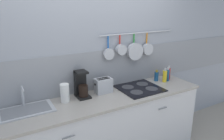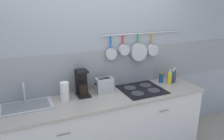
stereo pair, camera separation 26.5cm
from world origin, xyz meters
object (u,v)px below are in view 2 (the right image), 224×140
Objects in this scene: bottle_cooking_wine at (170,78)px; bottle_dish_soap at (173,77)px; toaster at (104,85)px; bottle_sesame_oil at (174,75)px; bottle_olive_oil at (161,78)px; paper_towel_roll at (65,91)px; coffee_maker at (82,85)px.

bottle_cooking_wine is 0.07m from bottle_dish_soap.
bottle_sesame_oil reaches higher than toaster.
bottle_cooking_wine reaches higher than bottle_olive_oil.
paper_towel_roll reaches higher than bottle_cooking_wine.
toaster reaches higher than bottle_olive_oil.
bottle_cooking_wine is (0.07, -0.10, 0.02)m from bottle_olive_oil.
coffee_maker is at bearing 177.37° from bottle_sesame_oil.
bottle_sesame_oil is (1.11, -0.04, -0.00)m from toaster.
bottle_sesame_oil is at bearing 37.20° from bottle_dish_soap.
toaster is at bearing 175.37° from bottle_dish_soap.
bottle_olive_oil is at bearing 169.44° from bottle_sesame_oil.
paper_towel_roll is 0.53m from toaster.
paper_towel_roll is 1.04× the size of bottle_sesame_oil.
toaster is at bearing -179.85° from bottle_olive_oil.
coffee_maker is 1.58× the size of bottle_cooking_wine.
bottle_sesame_oil reaches higher than bottle_olive_oil.
bottle_dish_soap is 0.08m from bottle_sesame_oil.
paper_towel_roll is at bearing 179.52° from bottle_sesame_oil.
coffee_maker is 1.55× the size of bottle_sesame_oil.
bottle_sesame_oil is (1.63, -0.01, -0.02)m from paper_towel_roll.
coffee_maker reaches higher than bottle_olive_oil.
bottle_sesame_oil reaches higher than bottle_dish_soap.
coffee_maker is at bearing 174.49° from toaster.
bottle_sesame_oil reaches higher than bottle_cooking_wine.
paper_towel_roll is 0.24m from coffee_maker.
bottle_dish_soap is at bearing 9.89° from bottle_cooking_wine.
toaster is at bearing 174.36° from bottle_cooking_wine.
paper_towel_roll is 1.64m from bottle_sesame_oil.
coffee_maker is at bearing 175.18° from bottle_dish_soap.
coffee_maker is 1.28m from bottle_cooking_wine.
toaster is at bearing 178.14° from bottle_sesame_oil.
bottle_dish_soap is (0.07, 0.01, 0.00)m from bottle_cooking_wine.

